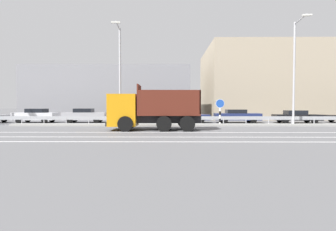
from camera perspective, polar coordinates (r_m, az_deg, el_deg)
name	(u,v)px	position (r m, az deg, el deg)	size (l,w,h in m)	color
ground_plane	(193,128)	(20.38, 5.50, -2.77)	(320.00, 320.00, 0.00)	#565659
lane_strip_0	(154,132)	(17.09, -3.16, -3.68)	(56.33, 0.16, 0.01)	silver
lane_strip_1	(151,137)	(14.55, -3.81, -4.69)	(56.33, 0.16, 0.01)	silver
lane_strip_2	(147,142)	(12.62, -4.49, -5.72)	(56.33, 0.16, 0.01)	silver
median_island	(191,125)	(22.71, 4.98, -2.05)	(30.98, 1.10, 0.18)	gray
median_guardrail	(190,119)	(24.04, 4.74, -0.68)	(56.33, 0.09, 0.78)	#9EA0A5
dump_truck	(143,112)	(18.85, -5.51, 0.72)	(6.58, 2.86, 3.21)	orange
median_road_sign	(220,112)	(22.99, 11.26, 0.82)	(0.76, 0.16, 2.32)	white
street_lamp_1	(120,71)	(23.12, -10.47, 9.51)	(0.71, 2.38, 8.45)	#ADADB2
street_lamp_2	(295,68)	(25.14, 25.93, 9.32)	(0.71, 2.60, 8.90)	#ADADB2
parked_car_1	(36,115)	(30.19, -26.81, 0.01)	(4.19, 1.84, 1.45)	silver
parked_car_2	(85,115)	(28.49, -17.62, 0.04)	(4.39, 2.08, 1.47)	#A3A3A8
parked_car_3	(131,115)	(27.13, -7.95, 0.11)	(4.33, 2.06, 1.62)	gray
parked_car_4	(185,116)	(26.80, 3.83, -0.17)	(4.94, 2.28, 1.29)	navy
parked_car_5	(237,116)	(27.62, 14.75, -0.08)	(4.60, 2.16, 1.37)	navy
parked_car_6	(296,116)	(29.30, 26.15, -0.19)	(4.54, 2.21, 1.29)	black
background_building_0	(114,95)	(36.88, -11.76, 4.46)	(20.25, 11.29, 6.58)	gray
background_building_1	(274,84)	(41.55, 22.10, 6.35)	(19.91, 14.66, 9.87)	tan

